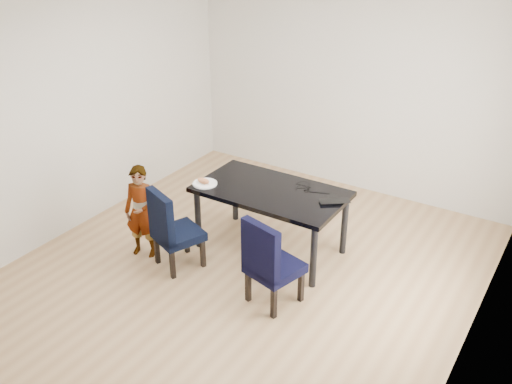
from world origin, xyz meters
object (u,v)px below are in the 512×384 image
Objects in this scene: child at (141,212)px; laptop at (334,200)px; chair_left at (178,228)px; plate at (205,184)px; dining_table at (270,220)px; chair_right at (275,261)px.

child is 2.06m from laptop.
chair_left reaches higher than plate.
dining_table is 5.09× the size of laptop.
laptop is at bearing 10.42° from dining_table.
chair_left is 0.59m from plate.
laptop is (1.34, 0.91, 0.31)m from chair_left.
chair_right is at bearing 42.07° from laptop.
plate reaches higher than dining_table.
dining_table is 1.03m from chair_left.
chair_left is 2.90× the size of laptop.
plate is (0.45, 0.55, 0.23)m from child.
child is (-0.47, -0.04, 0.07)m from chair_left.
chair_right reaches higher than chair_left.
plate is at bearing 171.67° from chair_right.
child reaches higher than plate.
chair_left is (-0.66, -0.78, 0.08)m from dining_table.
chair_right is (1.18, 0.00, 0.01)m from chair_left.
chair_left is 0.87× the size of child.
laptop is (1.36, 0.39, 0.00)m from plate.
child is at bearing -163.96° from chair_right.
chair_left is 1.65m from laptop.
dining_table is at bearing 138.27° from chair_right.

